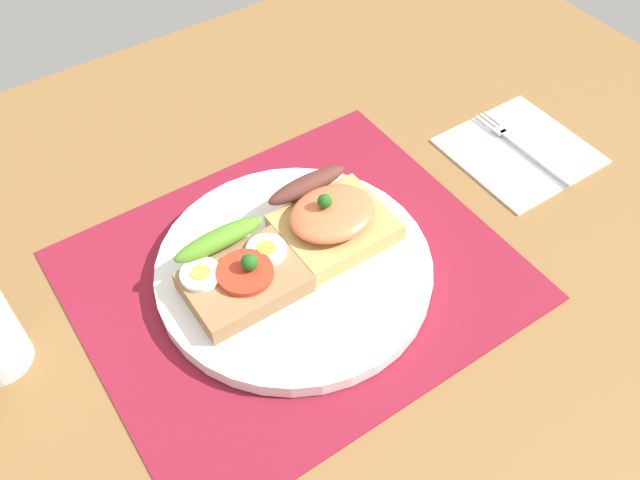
{
  "coord_description": "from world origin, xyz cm",
  "views": [
    {
      "loc": [
        -20.68,
        -34.87,
        52.5
      ],
      "look_at": [
        3.0,
        0.0,
        3.35
      ],
      "focal_mm": 38.21,
      "sensor_mm": 36.0,
      "label": 1
    }
  ],
  "objects_px": {
    "plate": "(294,269)",
    "napkin": "(520,150)",
    "sandwich_salmon": "(331,218)",
    "fork": "(520,145)",
    "sandwich_egg_tomato": "(240,273)"
  },
  "relations": [
    {
      "from": "sandwich_egg_tomato",
      "to": "sandwich_salmon",
      "type": "xyz_separation_m",
      "value": [
        0.11,
        0.01,
        0.0
      ]
    },
    {
      "from": "napkin",
      "to": "sandwich_egg_tomato",
      "type": "bearing_deg",
      "value": 179.67
    },
    {
      "from": "sandwich_egg_tomato",
      "to": "napkin",
      "type": "bearing_deg",
      "value": -0.33
    },
    {
      "from": "sandwich_salmon",
      "to": "napkin",
      "type": "bearing_deg",
      "value": -2.01
    },
    {
      "from": "plate",
      "to": "napkin",
      "type": "distance_m",
      "value": 0.31
    },
    {
      "from": "sandwich_salmon",
      "to": "napkin",
      "type": "xyz_separation_m",
      "value": [
        0.26,
        -0.01,
        -0.03
      ]
    },
    {
      "from": "sandwich_egg_tomato",
      "to": "sandwich_salmon",
      "type": "distance_m",
      "value": 0.11
    },
    {
      "from": "sandwich_egg_tomato",
      "to": "napkin",
      "type": "distance_m",
      "value": 0.36
    },
    {
      "from": "sandwich_salmon",
      "to": "plate",
      "type": "bearing_deg",
      "value": -164.43
    },
    {
      "from": "napkin",
      "to": "fork",
      "type": "distance_m",
      "value": 0.01
    },
    {
      "from": "fork",
      "to": "napkin",
      "type": "bearing_deg",
      "value": -137.12
    },
    {
      "from": "plate",
      "to": "napkin",
      "type": "bearing_deg",
      "value": 1.06
    },
    {
      "from": "plate",
      "to": "sandwich_salmon",
      "type": "xyz_separation_m",
      "value": [
        0.05,
        0.01,
        0.03
      ]
    },
    {
      "from": "plate",
      "to": "fork",
      "type": "relative_size",
      "value": 1.86
    },
    {
      "from": "sandwich_salmon",
      "to": "fork",
      "type": "xyz_separation_m",
      "value": [
        0.26,
        -0.01,
        -0.03
      ]
    }
  ]
}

